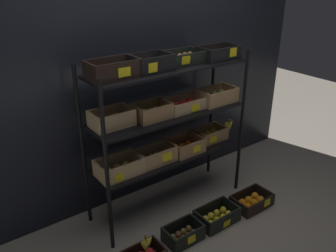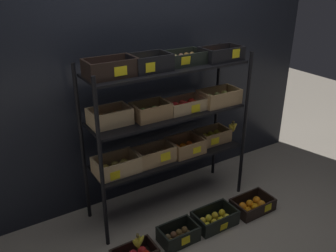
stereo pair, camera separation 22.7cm
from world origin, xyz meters
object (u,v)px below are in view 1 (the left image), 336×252
display_rack (169,112)px  crate_ground_orange (251,201)px  crate_ground_kiwi (183,235)px  banana_bunch_loose (146,244)px  crate_ground_lemon (217,217)px

display_rack → crate_ground_orange: size_ratio=4.10×
crate_ground_kiwi → display_rack: bearing=66.9°
crate_ground_orange → banana_bunch_loose: bearing=-179.8°
crate_ground_lemon → banana_bunch_loose: bearing=-177.9°
crate_ground_orange → banana_bunch_loose: banana_bunch_loose is taller
crate_ground_lemon → banana_bunch_loose: banana_bunch_loose is taller
display_rack → crate_ground_kiwi: bearing=-113.1°
display_rack → banana_bunch_loose: 1.09m
crate_ground_lemon → display_rack: bearing=111.3°
crate_ground_orange → display_rack: bearing=141.1°
crate_ground_kiwi → banana_bunch_loose: 0.40m
display_rack → crate_ground_lemon: size_ratio=4.11×
display_rack → crate_ground_lemon: bearing=-68.7°
display_rack → crate_ground_orange: (0.61, -0.49, -0.90)m
crate_ground_kiwi → crate_ground_orange: size_ratio=0.84×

